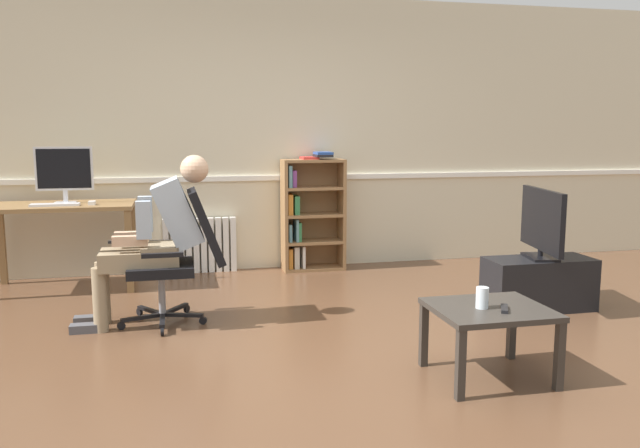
{
  "coord_description": "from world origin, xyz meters",
  "views": [
    {
      "loc": [
        -0.9,
        -3.78,
        1.41
      ],
      "look_at": [
        0.15,
        0.85,
        0.7
      ],
      "focal_mm": 35.96,
      "sensor_mm": 36.0,
      "label": 1
    }
  ],
  "objects_px": {
    "tv_screen": "(542,223)",
    "computer_mouse": "(92,203)",
    "imac_monitor": "(64,171)",
    "spare_remote": "(504,309)",
    "tv_stand": "(539,284)",
    "bookshelf": "(309,214)",
    "office_chair": "(181,252)",
    "drinking_glass": "(482,298)",
    "coffee_table": "(489,317)",
    "computer_desk": "(62,216)",
    "person_seated": "(155,235)",
    "keyboard": "(55,205)",
    "radiator": "(200,245)"
  },
  "relations": [
    {
      "from": "tv_screen",
      "to": "computer_mouse",
      "type": "bearing_deg",
      "value": 78.23
    },
    {
      "from": "imac_monitor",
      "to": "spare_remote",
      "type": "distance_m",
      "value": 4.01
    },
    {
      "from": "tv_stand",
      "to": "tv_screen",
      "type": "xyz_separation_m",
      "value": [
        0.0,
        -0.0,
        0.49
      ]
    },
    {
      "from": "bookshelf",
      "to": "office_chair",
      "type": "distance_m",
      "value": 2.01
    },
    {
      "from": "computer_mouse",
      "to": "drinking_glass",
      "type": "relative_size",
      "value": 0.84
    },
    {
      "from": "computer_mouse",
      "to": "tv_stand",
      "type": "xyz_separation_m",
      "value": [
        3.47,
        -1.42,
        -0.57
      ]
    },
    {
      "from": "coffee_table",
      "to": "computer_desk",
      "type": "bearing_deg",
      "value": 134.42
    },
    {
      "from": "person_seated",
      "to": "spare_remote",
      "type": "relative_size",
      "value": 8.16
    },
    {
      "from": "person_seated",
      "to": "spare_remote",
      "type": "distance_m",
      "value": 2.46
    },
    {
      "from": "keyboard",
      "to": "bookshelf",
      "type": "xyz_separation_m",
      "value": [
        2.31,
        0.43,
        -0.21
      ]
    },
    {
      "from": "bookshelf",
      "to": "drinking_glass",
      "type": "xyz_separation_m",
      "value": [
        0.35,
        -3.04,
        -0.08
      ]
    },
    {
      "from": "office_chair",
      "to": "imac_monitor",
      "type": "bearing_deg",
      "value": -143.93
    },
    {
      "from": "radiator",
      "to": "person_seated",
      "type": "height_order",
      "value": "person_seated"
    },
    {
      "from": "imac_monitor",
      "to": "drinking_glass",
      "type": "distance_m",
      "value": 3.88
    },
    {
      "from": "bookshelf",
      "to": "coffee_table",
      "type": "height_order",
      "value": "bookshelf"
    },
    {
      "from": "computer_desk",
      "to": "keyboard",
      "type": "height_order",
      "value": "keyboard"
    },
    {
      "from": "computer_desk",
      "to": "computer_mouse",
      "type": "height_order",
      "value": "computer_mouse"
    },
    {
      "from": "keyboard",
      "to": "spare_remote",
      "type": "height_order",
      "value": "keyboard"
    },
    {
      "from": "computer_desk",
      "to": "bookshelf",
      "type": "relative_size",
      "value": 1.04
    },
    {
      "from": "computer_desk",
      "to": "imac_monitor",
      "type": "height_order",
      "value": "imac_monitor"
    },
    {
      "from": "keyboard",
      "to": "computer_mouse",
      "type": "xyz_separation_m",
      "value": [
        0.3,
        0.02,
        0.01
      ]
    },
    {
      "from": "coffee_table",
      "to": "radiator",
      "type": "bearing_deg",
      "value": 115.38
    },
    {
      "from": "office_chair",
      "to": "tv_screen",
      "type": "relative_size",
      "value": 1.26
    },
    {
      "from": "computer_mouse",
      "to": "coffee_table",
      "type": "relative_size",
      "value": 0.16
    },
    {
      "from": "imac_monitor",
      "to": "radiator",
      "type": "distance_m",
      "value": 1.44
    },
    {
      "from": "office_chair",
      "to": "coffee_table",
      "type": "bearing_deg",
      "value": 48.64
    },
    {
      "from": "tv_screen",
      "to": "person_seated",
      "type": "bearing_deg",
      "value": 95.12
    },
    {
      "from": "person_seated",
      "to": "coffee_table",
      "type": "height_order",
      "value": "person_seated"
    },
    {
      "from": "computer_desk",
      "to": "person_seated",
      "type": "height_order",
      "value": "person_seated"
    },
    {
      "from": "drinking_glass",
      "to": "bookshelf",
      "type": "bearing_deg",
      "value": 96.53
    },
    {
      "from": "imac_monitor",
      "to": "tv_stand",
      "type": "height_order",
      "value": "imac_monitor"
    },
    {
      "from": "keyboard",
      "to": "radiator",
      "type": "height_order",
      "value": "keyboard"
    },
    {
      "from": "coffee_table",
      "to": "drinking_glass",
      "type": "height_order",
      "value": "drinking_glass"
    },
    {
      "from": "computer_mouse",
      "to": "bookshelf",
      "type": "height_order",
      "value": "bookshelf"
    },
    {
      "from": "imac_monitor",
      "to": "coffee_table",
      "type": "distance_m",
      "value": 3.93
    },
    {
      "from": "bookshelf",
      "to": "drinking_glass",
      "type": "distance_m",
      "value": 3.06
    },
    {
      "from": "tv_screen",
      "to": "coffee_table",
      "type": "bearing_deg",
      "value": 149.13
    },
    {
      "from": "computer_desk",
      "to": "imac_monitor",
      "type": "xyz_separation_m",
      "value": [
        0.03,
        0.08,
        0.39
      ]
    },
    {
      "from": "computer_desk",
      "to": "keyboard",
      "type": "bearing_deg",
      "value": -101.24
    },
    {
      "from": "keyboard",
      "to": "tv_stand",
      "type": "height_order",
      "value": "keyboard"
    },
    {
      "from": "computer_desk",
      "to": "office_chair",
      "type": "relative_size",
      "value": 1.25
    },
    {
      "from": "tv_stand",
      "to": "bookshelf",
      "type": "bearing_deg",
      "value": 128.55
    },
    {
      "from": "bookshelf",
      "to": "coffee_table",
      "type": "bearing_deg",
      "value": -82.4
    },
    {
      "from": "tv_screen",
      "to": "office_chair",
      "type": "bearing_deg",
      "value": 94.77
    },
    {
      "from": "radiator",
      "to": "office_chair",
      "type": "distance_m",
      "value": 1.69
    },
    {
      "from": "bookshelf",
      "to": "radiator",
      "type": "height_order",
      "value": "bookshelf"
    },
    {
      "from": "imac_monitor",
      "to": "office_chair",
      "type": "relative_size",
      "value": 0.51
    },
    {
      "from": "computer_desk",
      "to": "tv_screen",
      "type": "bearing_deg",
      "value": -22.36
    },
    {
      "from": "imac_monitor",
      "to": "radiator",
      "type": "xyz_separation_m",
      "value": [
        1.17,
        0.31,
        -0.77
      ]
    },
    {
      "from": "radiator",
      "to": "spare_remote",
      "type": "height_order",
      "value": "radiator"
    }
  ]
}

